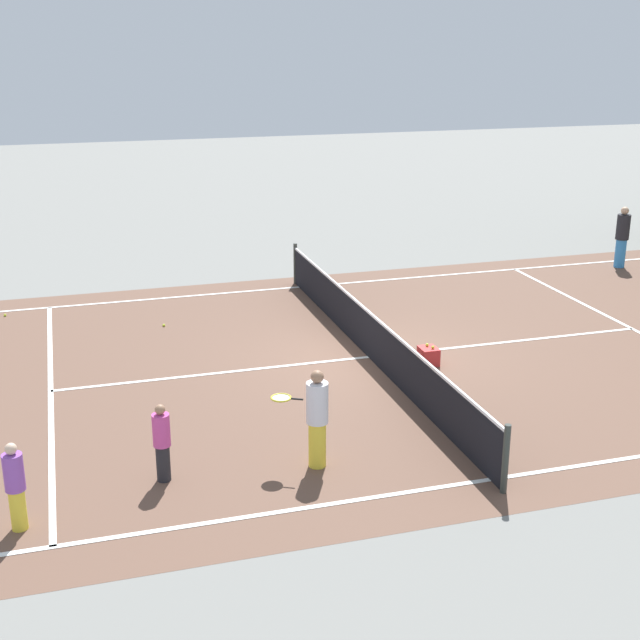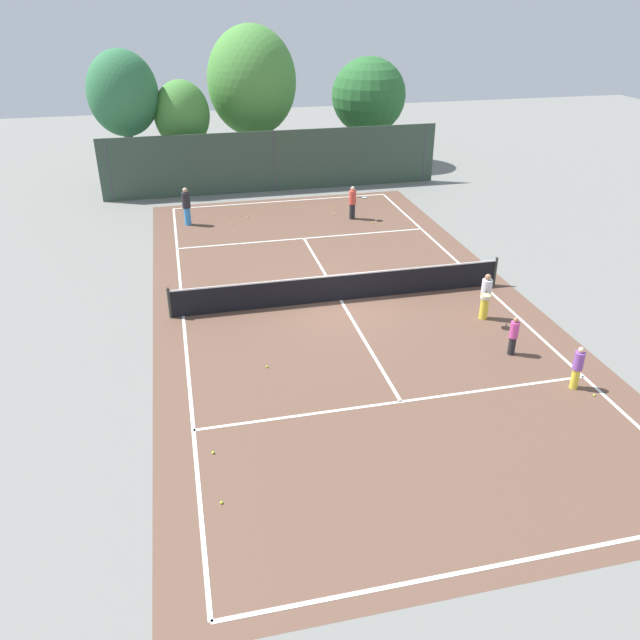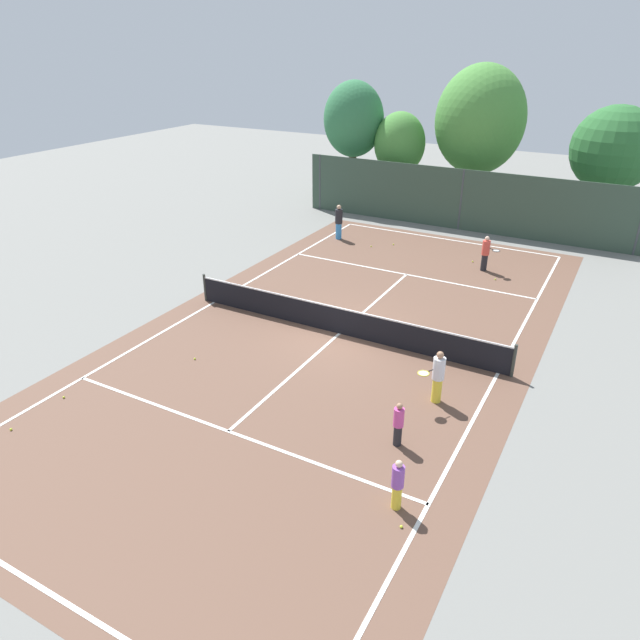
% 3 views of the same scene
% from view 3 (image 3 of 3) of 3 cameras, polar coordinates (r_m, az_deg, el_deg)
% --- Properties ---
extents(ground_plane, '(80.00, 80.00, 0.00)m').
position_cam_3_polar(ground_plane, '(20.33, 1.92, -1.34)').
color(ground_plane, slate).
extents(court_surface, '(13.00, 25.00, 0.01)m').
position_cam_3_polar(court_surface, '(20.33, 1.92, -1.34)').
color(court_surface, brown).
rests_on(court_surface, ground_plane).
extents(tennis_net, '(11.90, 0.10, 1.10)m').
position_cam_3_polar(tennis_net, '(20.10, 1.94, -0.05)').
color(tennis_net, '#333833').
rests_on(tennis_net, ground_plane).
extents(perimeter_fence, '(18.00, 0.12, 3.20)m').
position_cam_3_polar(perimeter_fence, '(32.15, 13.66, 11.37)').
color(perimeter_fence, '#384C3D').
rests_on(perimeter_fence, ground_plane).
extents(tree_0, '(2.95, 2.79, 5.57)m').
position_cam_3_polar(tree_0, '(35.31, 7.81, 16.72)').
color(tree_0, brown).
rests_on(tree_0, ground_plane).
extents(tree_1, '(4.96, 5.44, 8.13)m').
position_cam_3_polar(tree_1, '(35.52, 15.43, 18.36)').
color(tree_1, brown).
rests_on(tree_1, ground_plane).
extents(tree_2, '(3.60, 3.22, 7.15)m').
position_cam_3_polar(tree_2, '(36.09, 3.31, 18.98)').
color(tree_2, brown).
rests_on(tree_2, ground_plane).
extents(tree_3, '(4.42, 4.42, 6.29)m').
position_cam_3_polar(tree_3, '(35.12, 26.86, 14.72)').
color(tree_3, brown).
rests_on(tree_3, ground_plane).
extents(player_0, '(0.38, 0.38, 1.76)m').
position_cam_3_polar(player_0, '(29.89, 1.85, 9.61)').
color(player_0, '#388CD8').
rests_on(player_0, ground_plane).
extents(player_1, '(0.28, 0.28, 1.29)m').
position_cam_3_polar(player_1, '(13.13, 7.61, -15.64)').
color(player_1, yellow).
rests_on(player_1, ground_plane).
extents(player_2, '(0.89, 0.66, 1.57)m').
position_cam_3_polar(player_2, '(26.62, 15.92, 6.33)').
color(player_2, '#232328').
rests_on(player_2, ground_plane).
extents(player_3, '(0.67, 0.90, 1.61)m').
position_cam_3_polar(player_3, '(16.59, 11.46, -5.42)').
color(player_3, yellow).
rests_on(player_3, ground_plane).
extents(player_4, '(0.27, 0.27, 1.25)m').
position_cam_3_polar(player_4, '(14.88, 7.68, -10.05)').
color(player_4, '#232328').
rests_on(player_4, ground_plane).
extents(ball_crate, '(0.41, 0.36, 0.43)m').
position_cam_3_polar(ball_crate, '(20.80, 5.01, -0.20)').
color(ball_crate, red).
rests_on(ball_crate, ground_plane).
extents(tennis_ball_0, '(0.07, 0.07, 0.07)m').
position_cam_3_polar(tennis_ball_0, '(28.76, 15.77, 6.14)').
color(tennis_ball_0, '#CCE533').
rests_on(tennis_ball_0, ground_plane).
extents(tennis_ball_1, '(0.07, 0.07, 0.07)m').
position_cam_3_polar(tennis_ball_1, '(25.94, 16.80, 3.84)').
color(tennis_ball_1, '#CCE533').
rests_on(tennis_ball_1, ground_plane).
extents(tennis_ball_2, '(0.07, 0.07, 0.07)m').
position_cam_3_polar(tennis_ball_2, '(19.13, -12.17, -3.73)').
color(tennis_ball_2, '#CCE533').
rests_on(tennis_ball_2, ground_plane).
extents(tennis_ball_3, '(0.07, 0.07, 0.07)m').
position_cam_3_polar(tennis_ball_3, '(18.36, -23.82, -6.94)').
color(tennis_ball_3, '#CCE533').
rests_on(tennis_ball_3, ground_plane).
extents(tennis_ball_4, '(0.07, 0.07, 0.07)m').
position_cam_3_polar(tennis_ball_4, '(29.01, 5.04, 7.20)').
color(tennis_ball_4, '#CCE533').
rests_on(tennis_ball_4, ground_plane).
extents(tennis_ball_5, '(0.07, 0.07, 0.07)m').
position_cam_3_polar(tennis_ball_5, '(17.58, -28.03, -9.44)').
color(tennis_ball_5, '#CCE533').
rests_on(tennis_ball_5, ground_plane).
extents(tennis_ball_6, '(0.07, 0.07, 0.07)m').
position_cam_3_polar(tennis_ball_6, '(21.92, -2.84, 0.86)').
color(tennis_ball_6, '#CCE533').
rests_on(tennis_ball_6, ground_plane).
extents(tennis_ball_7, '(0.07, 0.07, 0.07)m').
position_cam_3_polar(tennis_ball_7, '(29.41, 7.20, 7.36)').
color(tennis_ball_7, '#CCE533').
rests_on(tennis_ball_7, ground_plane).
extents(tennis_ball_8, '(0.07, 0.07, 0.07)m').
position_cam_3_polar(tennis_ball_8, '(27.77, 14.74, 5.56)').
color(tennis_ball_8, '#CCE533').
rests_on(tennis_ball_8, ground_plane).
extents(tennis_ball_9, '(0.07, 0.07, 0.07)m').
position_cam_3_polar(tennis_ball_9, '(13.14, 7.97, -19.42)').
color(tennis_ball_9, '#CCE533').
rests_on(tennis_ball_9, ground_plane).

